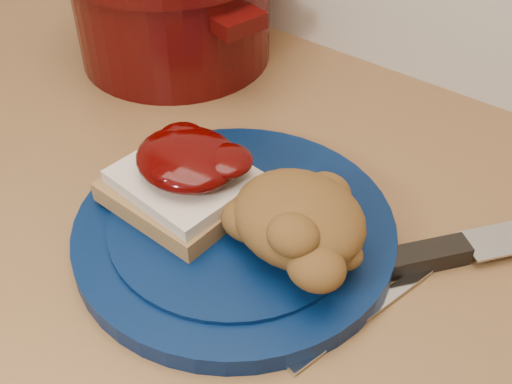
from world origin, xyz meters
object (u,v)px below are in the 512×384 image
Objects in this scene: butter_knife at (363,314)px; dutch_oven at (172,0)px; plate at (235,231)px; chef_knife at (448,252)px.

dutch_oven reaches higher than butter_knife.
butter_knife is (0.14, -0.01, -0.01)m from plate.
plate is 0.37m from dutch_oven.
chef_knife reaches higher than butter_knife.
dutch_oven is (-0.28, 0.23, 0.07)m from plate.
plate is at bearing 100.50° from butter_knife.
butter_knife is (-0.03, -0.10, -0.01)m from chef_knife.
butter_knife is 0.49m from dutch_oven.
butter_knife is 0.52× the size of dutch_oven.
plate is at bearing -38.83° from dutch_oven.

